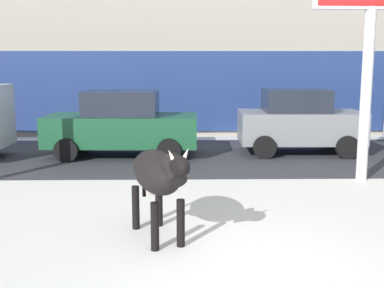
# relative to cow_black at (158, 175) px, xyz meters

# --- Properties ---
(ground_plane) EXTENTS (120.00, 120.00, 0.00)m
(ground_plane) POSITION_rel_cow_black_xyz_m (1.11, -1.34, -0.99)
(ground_plane) COLOR silver
(road_strip) EXTENTS (60.00, 5.60, 0.01)m
(road_strip) POSITION_rel_cow_black_xyz_m (1.11, 6.51, -0.99)
(road_strip) COLOR #333338
(road_strip) RESTS_ON ground
(cow_black) EXTENTS (1.08, 1.91, 1.54)m
(cow_black) POSITION_rel_cow_black_xyz_m (0.00, 0.00, 0.00)
(cow_black) COLOR black
(cow_black) RESTS_ON ground
(car_darkgreen_sedan) EXTENTS (4.24, 2.06, 1.84)m
(car_darkgreen_sedan) POSITION_rel_cow_black_xyz_m (-1.34, 6.58, -0.09)
(car_darkgreen_sedan) COLOR #194C2D
(car_darkgreen_sedan) RESTS_ON ground
(car_grey_hatchback) EXTENTS (3.54, 1.99, 1.86)m
(car_grey_hatchback) POSITION_rel_cow_black_xyz_m (3.74, 6.93, -0.07)
(car_grey_hatchback) COLOR slate
(car_grey_hatchback) RESTS_ON ground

